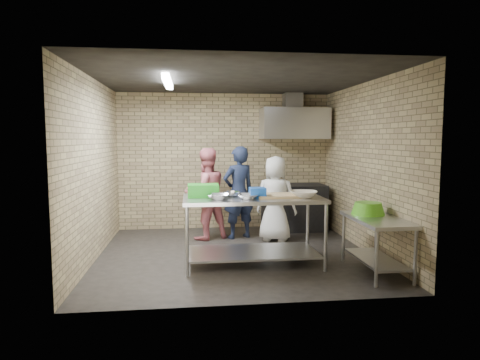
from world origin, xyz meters
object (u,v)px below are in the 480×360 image
object	(u,v)px
woman_white	(275,199)
stove	(294,207)
green_crate	(203,190)
bottle_red	(294,127)
green_basin	(368,208)
woman_pink	(206,194)
blue_tub	(257,193)
bottle_green	(314,128)
man_navy	(239,193)
prep_table	(253,231)
side_counter	(376,245)

from	to	relation	value
woman_white	stove	bearing A→B (deg)	-96.08
green_crate	bottle_red	size ratio (longest dim) A/B	2.43
green_basin	woman_pink	size ratio (longest dim) A/B	0.28
blue_tub	bottle_green	size ratio (longest dim) A/B	1.46
bottle_green	man_navy	xyz separation A→B (m)	(-1.62, -0.82, -1.18)
blue_tub	woman_pink	xyz separation A→B (m)	(-0.66, 1.72, -0.23)
prep_table	green_basin	xyz separation A→B (m)	(1.58, -0.30, 0.34)
green_basin	prep_table	bearing A→B (deg)	169.18
side_counter	bottle_red	size ratio (longest dim) A/B	6.67
blue_tub	woman_white	world-z (taller)	woman_white
woman_pink	green_crate	bearing A→B (deg)	63.43
prep_table	green_basin	size ratio (longest dim) A/B	4.27
side_counter	green_basin	distance (m)	0.52
bottle_red	man_navy	size ratio (longest dim) A/B	0.11
green_crate	bottle_green	size ratio (longest dim) A/B	2.91
woman_pink	bottle_red	bearing A→B (deg)	-178.79
side_counter	bottle_red	bearing A→B (deg)	97.62
green_crate	prep_table	bearing A→B (deg)	-9.73
man_navy	woman_pink	xyz separation A→B (m)	(-0.59, -0.00, -0.01)
bottle_red	woman_white	world-z (taller)	bottle_red
prep_table	woman_white	bearing A→B (deg)	65.65
bottle_green	woman_white	world-z (taller)	bottle_green
green_basin	woman_white	bearing A→B (deg)	121.11
bottle_red	man_navy	distance (m)	1.90
bottle_green	side_counter	bearing A→B (deg)	-90.00
green_crate	stove	bearing A→B (deg)	48.25
green_basin	blue_tub	bearing A→B (deg)	172.48
green_crate	bottle_green	xyz separation A→B (m)	(2.30, 2.32, 0.95)
prep_table	stove	xyz separation A→B (m)	(1.15, 2.20, -0.04)
side_counter	blue_tub	world-z (taller)	blue_tub
prep_table	blue_tub	xyz separation A→B (m)	(0.05, -0.10, 0.56)
stove	man_navy	bearing A→B (deg)	-153.83
blue_tub	bottle_red	world-z (taller)	bottle_red
bottle_green	green_basin	bearing A→B (deg)	-90.42
side_counter	woman_white	bearing A→B (deg)	118.09
side_counter	man_navy	world-z (taller)	man_navy
side_counter	green_basin	world-z (taller)	green_basin
prep_table	blue_tub	distance (m)	0.57
green_crate	woman_white	distance (m)	1.80
side_counter	man_navy	xyz separation A→B (m)	(-1.62, 2.17, 0.46)
side_counter	woman_pink	distance (m)	3.13
bottle_red	blue_tub	bearing A→B (deg)	-114.46
stove	blue_tub	size ratio (longest dim) A/B	5.50
green_crate	woman_pink	distance (m)	1.52
bottle_green	green_crate	bearing A→B (deg)	-134.84
prep_table	bottle_red	size ratio (longest dim) A/B	10.91
green_basin	stove	bearing A→B (deg)	99.76
bottle_red	bottle_green	size ratio (longest dim) A/B	1.20
stove	blue_tub	bearing A→B (deg)	-115.67
side_counter	prep_table	bearing A→B (deg)	160.99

